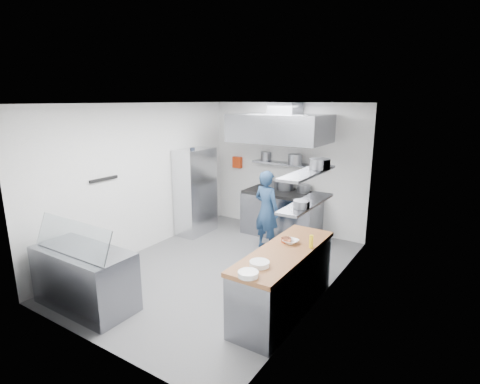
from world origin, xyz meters
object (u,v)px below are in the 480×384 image
Objects in this scene: display_case at (85,278)px; chef at (267,210)px; wire_rack at (196,192)px; gas_range at (281,214)px.

chef is at bearing 70.74° from display_case.
wire_rack is 1.23× the size of display_case.
gas_range is at bearing 76.00° from display_case.
display_case is (-1.13, -3.23, -0.36)m from chef.
wire_rack reaches higher than gas_range.
gas_range is at bearing 28.47° from wire_rack.
chef is 1.74m from wire_rack.
chef is 0.84× the size of wire_rack.
gas_range is 1.07× the size of display_case.
chef is 1.04× the size of display_case.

